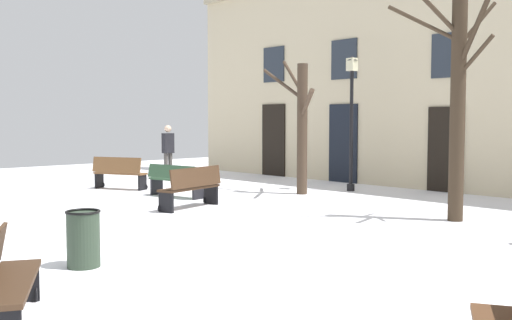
% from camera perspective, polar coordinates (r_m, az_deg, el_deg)
% --- Properties ---
extents(ground_plane, '(33.04, 33.04, 0.00)m').
position_cam_1_polar(ground_plane, '(10.59, -7.00, -7.01)').
color(ground_plane, white).
extents(building_facade, '(20.65, 0.60, 7.05)m').
position_cam_1_polar(building_facade, '(17.38, 17.83, 8.88)').
color(building_facade, beige).
rests_on(building_facade, ground).
extents(tree_center, '(2.74, 1.83, 3.69)m').
position_cam_1_polar(tree_center, '(15.81, 4.48, 3.60)').
color(tree_center, '#423326').
rests_on(tree_center, ground).
extents(tree_foreground, '(2.20, 1.72, 4.64)m').
position_cam_1_polar(tree_foreground, '(12.13, 19.20, 5.99)').
color(tree_foreground, '#382B1E').
rests_on(tree_foreground, ground).
extents(streetlamp, '(0.30, 0.30, 3.82)m').
position_cam_1_polar(streetlamp, '(16.66, 9.36, 5.00)').
color(streetlamp, black).
rests_on(streetlamp, ground).
extents(litter_bin, '(0.47, 0.47, 0.78)m').
position_cam_1_polar(litter_bin, '(8.31, -16.60, -7.39)').
color(litter_bin, '#2D3D2D').
rests_on(litter_bin, ground).
extents(bench_near_center_tree, '(0.82, 1.76, 0.95)m').
position_cam_1_polar(bench_near_center_tree, '(13.28, -6.34, -2.67)').
color(bench_near_center_tree, '#3D2819').
rests_on(bench_near_center_tree, ground).
extents(bench_by_litter_bin, '(1.75, 0.74, 0.86)m').
position_cam_1_polar(bench_by_litter_bin, '(15.31, -7.92, -1.95)').
color(bench_by_litter_bin, '#2D4C33').
rests_on(bench_by_litter_bin, ground).
extents(bench_far_corner, '(1.66, 1.08, 0.95)m').
position_cam_1_polar(bench_far_corner, '(17.35, -13.30, -1.21)').
color(bench_far_corner, brown).
rests_on(bench_far_corner, ground).
extents(bench_near_lamp, '(1.69, 1.19, 0.89)m').
position_cam_1_polar(bench_near_lamp, '(6.21, -23.52, -10.77)').
color(bench_near_lamp, '#3D2819').
rests_on(bench_near_lamp, ground).
extents(person_near_bench, '(0.24, 0.38, 1.84)m').
position_cam_1_polar(person_near_bench, '(20.17, -8.63, 1.11)').
color(person_near_bench, '#403D3A').
rests_on(person_near_bench, ground).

